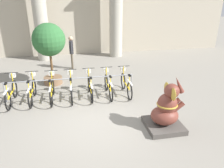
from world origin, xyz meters
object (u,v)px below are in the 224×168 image
bicycle_0 (11,92)px  potted_tree (49,43)px  bicycle_3 (71,88)px  bicycle_6 (126,84)px  bicycle_5 (108,85)px  person_pedestrian (71,49)px  bicycle_1 (32,91)px  elephant_statue (166,111)px  bicycle_4 (90,87)px  bicycle_2 (52,90)px

bicycle_0 → potted_tree: 2.55m
bicycle_3 → bicycle_6: 2.14m
bicycle_5 → bicycle_6: bearing=0.0°
person_pedestrian → bicycle_1: bearing=-113.2°
bicycle_3 → bicycle_6: same height
bicycle_0 → bicycle_1: same height
elephant_statue → person_pedestrian: size_ratio=0.95×
bicycle_0 → bicycle_6: (4.27, -0.00, 0.00)m
bicycle_4 → elephant_statue: 3.23m
bicycle_4 → bicycle_5: size_ratio=1.00×
bicycle_5 → bicycle_0: bearing=179.9°
bicycle_0 → bicycle_3: (2.14, -0.02, 0.00)m
person_pedestrian → potted_tree: 2.30m
bicycle_2 → bicycle_4: bearing=0.5°
bicycle_0 → bicycle_5: (3.56, -0.00, 0.00)m
bicycle_1 → bicycle_4: size_ratio=1.00×
bicycle_3 → person_pedestrian: 3.69m
bicycle_6 → elephant_statue: size_ratio=1.05×
bicycle_0 → bicycle_6: bearing=-0.1°
bicycle_2 → bicycle_4: size_ratio=1.00×
bicycle_5 → elephant_statue: elephant_statue is taller
bicycle_0 → bicycle_5: same height
bicycle_1 → potted_tree: potted_tree is taller
bicycle_3 → bicycle_5: size_ratio=1.00×
person_pedestrian → bicycle_4: bearing=-80.6°
potted_tree → bicycle_1: bearing=-111.7°
bicycle_3 → person_pedestrian: (0.12, 3.63, 0.63)m
bicycle_4 → potted_tree: size_ratio=0.65×
bicycle_1 → elephant_statue: size_ratio=1.05×
bicycle_0 → bicycle_6: size_ratio=1.00×
elephant_statue → bicycle_6: bearing=102.0°
potted_tree → bicycle_4: bearing=-47.8°
bicycle_5 → potted_tree: 3.09m
bicycle_2 → bicycle_3: size_ratio=1.00×
bicycle_3 → potted_tree: 2.32m
bicycle_0 → bicycle_2: bearing=-0.9°
bicycle_4 → elephant_statue: bearing=-52.5°
bicycle_6 → elephant_statue: (0.54, -2.57, 0.15)m
bicycle_4 → bicycle_5: 0.71m
bicycle_0 → bicycle_1: (0.71, 0.02, 0.00)m
bicycle_4 → bicycle_6: 1.42m
bicycle_1 → person_pedestrian: size_ratio=0.99×
bicycle_4 → bicycle_6: size_ratio=1.00×
bicycle_3 → bicycle_5: same height
bicycle_3 → potted_tree: potted_tree is taller
bicycle_2 → potted_tree: potted_tree is taller
bicycle_1 → bicycle_4: same height
bicycle_1 → person_pedestrian: bearing=66.8°
potted_tree → bicycle_6: bearing=-29.4°
bicycle_3 → elephant_statue: 3.70m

